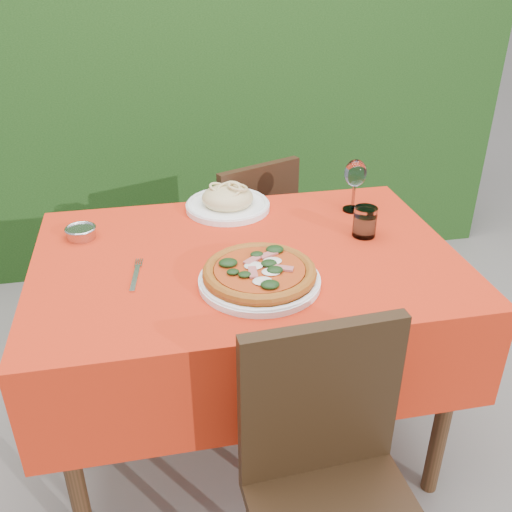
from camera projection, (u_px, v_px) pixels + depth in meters
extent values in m
plane|color=#625C58|center=(248.00, 434.00, 2.07)|extent=(60.00, 60.00, 0.00)
cube|color=black|center=(193.00, 108.00, 3.01)|extent=(3.20, 0.55, 1.60)
cube|color=#432715|center=(246.00, 263.00, 1.72)|extent=(1.20, 0.80, 0.04)
cylinder|color=#432715|center=(72.00, 465.00, 1.52)|extent=(0.05, 0.05, 0.70)
cylinder|color=#432715|center=(445.00, 407.00, 1.70)|extent=(0.05, 0.05, 0.70)
cylinder|color=#432715|center=(87.00, 319.00, 2.10)|extent=(0.05, 0.05, 0.70)
cylinder|color=#432715|center=(364.00, 289.00, 2.29)|extent=(0.05, 0.05, 0.70)
cube|color=red|center=(247.00, 299.00, 1.79)|extent=(1.26, 0.86, 0.32)
cube|color=black|center=(320.00, 400.00, 1.32)|extent=(0.39, 0.06, 0.42)
cube|color=black|center=(238.00, 245.00, 2.53)|extent=(0.48, 0.48, 0.03)
cube|color=black|center=(259.00, 213.00, 2.30)|extent=(0.35, 0.17, 0.40)
cylinder|color=black|center=(249.00, 261.00, 2.82)|extent=(0.03, 0.03, 0.38)
cylinder|color=black|center=(192.00, 279.00, 2.66)|extent=(0.03, 0.03, 0.38)
cylinder|color=black|center=(286.00, 289.00, 2.59)|extent=(0.03, 0.03, 0.38)
cylinder|color=black|center=(227.00, 311.00, 2.44)|extent=(0.03, 0.03, 0.38)
cylinder|color=white|center=(260.00, 281.00, 1.56)|extent=(0.33, 0.33, 0.02)
cylinder|color=#C8651B|center=(260.00, 275.00, 1.55)|extent=(0.37, 0.37, 0.02)
cylinder|color=maroon|center=(260.00, 270.00, 1.54)|extent=(0.30, 0.30, 0.01)
cylinder|color=white|center=(228.00, 206.00, 2.00)|extent=(0.29, 0.29, 0.02)
ellipsoid|color=beige|center=(228.00, 198.00, 1.98)|extent=(0.18, 0.18, 0.08)
cylinder|color=white|center=(365.00, 222.00, 1.80)|extent=(0.07, 0.07, 0.10)
cylinder|color=#9FC8D8|center=(364.00, 226.00, 1.80)|extent=(0.06, 0.06, 0.07)
cylinder|color=silver|center=(352.00, 209.00, 1.99)|extent=(0.07, 0.07, 0.01)
cylinder|color=silver|center=(353.00, 196.00, 1.96)|extent=(0.01, 0.01, 0.09)
ellipsoid|color=silver|center=(356.00, 173.00, 1.92)|extent=(0.08, 0.08, 0.09)
cube|color=silver|center=(135.00, 278.00, 1.59)|extent=(0.05, 0.19, 0.01)
cylinder|color=#AEAEB5|center=(81.00, 233.00, 1.80)|extent=(0.09, 0.09, 0.03)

